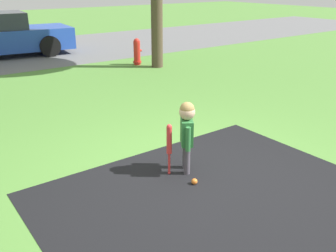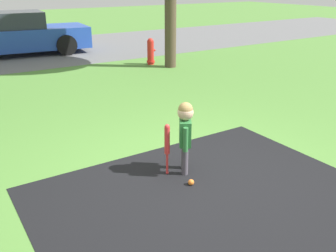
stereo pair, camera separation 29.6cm
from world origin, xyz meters
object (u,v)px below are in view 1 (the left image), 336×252
at_px(baseball_bat, 169,142).
at_px(fire_hydrant, 137,52).
at_px(child, 187,127).
at_px(sports_ball, 194,181).

xyz_separation_m(baseball_bat, fire_hydrant, (3.23, 5.95, -0.07)).
distance_m(child, baseball_bat, 0.29).
bearing_deg(sports_ball, fire_hydrant, 63.69).
bearing_deg(baseball_bat, fire_hydrant, 61.50).
height_order(sports_ball, fire_hydrant, fire_hydrant).
bearing_deg(child, baseball_bat, 109.40).
bearing_deg(baseball_bat, child, -13.76).
distance_m(baseball_bat, sports_ball, 0.58).
relative_size(child, baseball_bat, 1.37).
bearing_deg(fire_hydrant, sports_ball, -116.31).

